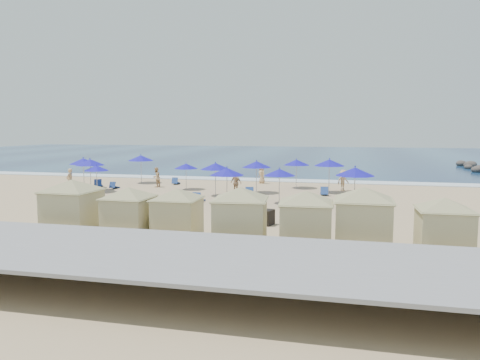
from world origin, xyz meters
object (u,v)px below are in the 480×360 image
Objects in this scene: beachgoer_0 at (70,180)px; umbrella_0 at (90,162)px; cabana_4 at (306,213)px; beachgoer_3 at (343,180)px; beachgoer_2 at (236,183)px; umbrella_7 at (257,164)px; umbrella_9 at (296,162)px; cabana_6 at (444,220)px; cabana_2 at (177,208)px; trash_bin at (265,217)px; umbrella_3 at (96,168)px; umbrella_8 at (279,172)px; umbrella_5 at (215,166)px; cabana_0 at (72,201)px; umbrella_10 at (329,163)px; umbrella_2 at (141,158)px; umbrella_6 at (227,172)px; cabana_1 at (129,207)px; cabana_5 at (364,211)px; beachgoer_4 at (262,174)px; umbrella_1 at (83,161)px; umbrella_11 at (355,172)px; beachgoer_1 at (156,177)px; umbrella_4 at (186,166)px; cabana_3 at (240,210)px.

umbrella_0 is at bearing 133.22° from beachgoer_0.
beachgoer_3 is (1.10, 19.23, -0.73)m from cabana_4.
beachgoer_0 is at bearing 31.18° from beachgoer_2.
umbrella_7 reaches higher than umbrella_9.
cabana_6 is at bearing 150.72° from beachgoer_2.
cabana_2 is 19.99m from beachgoer_3.
trash_bin is 17.71m from umbrella_3.
beachgoer_2 is at bearing 136.03° from umbrella_8.
cabana_6 is at bearing 1.81° from cabana_4.
cabana_2 is at bearing -47.61° from umbrella_0.
umbrella_5 is at bearing 99.50° from cabana_2.
umbrella_9 is (-2.76, 20.04, 0.58)m from cabana_4.
cabana_0 is 10.77m from cabana_4.
umbrella_10 reaches higher than umbrella_8.
umbrella_2 is at bearing 137.80° from cabana_6.
umbrella_10 is (10.82, 17.76, 0.66)m from cabana_0.
umbrella_2 reaches higher than umbrella_7.
umbrella_0 is 1.03× the size of umbrella_6.
cabana_1 is 20.53m from umbrella_9.
umbrella_9 is (3.00, 19.58, 0.67)m from cabana_2.
cabana_5 is 23.83m from beachgoer_4.
umbrella_3 is 1.29× the size of beachgoer_3.
cabana_6 reaches higher than trash_bin.
umbrella_1 is 21.44m from beachgoer_3.
umbrella_11 is 1.61× the size of beachgoer_1.
cabana_1 is 14.29m from umbrella_11.
umbrella_8 is 0.97× the size of umbrella_9.
umbrella_3 is (-22.96, 13.72, 0.39)m from cabana_6.
umbrella_4 is at bearing 108.85° from cabana_2.
umbrella_9 reaches higher than beachgoer_4.
beachgoer_3 is (9.09, 19.02, -0.65)m from cabana_1.
umbrella_9 is 6.19m from beachgoer_2.
cabana_5 is at bearing -46.11° from umbrella_2.
cabana_3 is 2.67× the size of beachgoer_3.
cabana_1 is 18.83m from beachgoer_1.
umbrella_6 is at bearing 138.85° from cabana_6.
cabana_6 is (7.85, -4.59, 1.10)m from trash_bin.
umbrella_1 is at bearing 145.23° from cabana_5.
cabana_5 reaches higher than umbrella_7.
umbrella_4 is 9.17m from umbrella_9.
beachgoer_0 is 6.93m from beachgoer_1.
umbrella_11 is 1.63× the size of beachgoer_2.
cabana_3 is at bearing -143.73° from beachgoer_3.
cabana_4 reaches higher than umbrella_8.
umbrella_10 is (2.77, 18.01, 0.72)m from cabana_3.
umbrella_6 is (13.94, -5.72, -0.04)m from umbrella_1.
cabana_3 is at bearing 127.19° from beachgoer_2.
umbrella_3 is at bearing -178.40° from umbrella_5.
umbrella_3 reaches higher than beachgoer_3.
umbrella_1 is 1.18× the size of umbrella_4.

